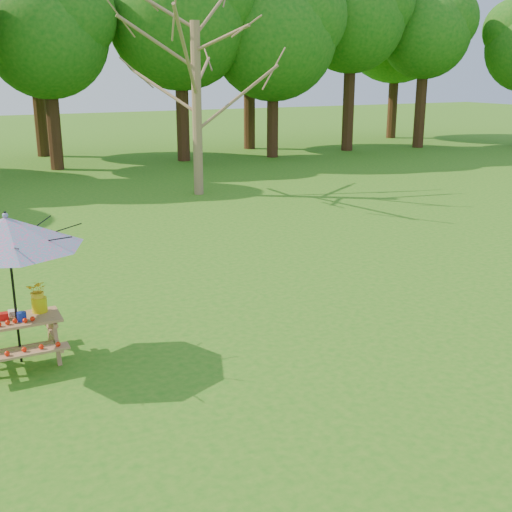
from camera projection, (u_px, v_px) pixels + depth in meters
name	position (u px, v px, depth m)	size (l,w,h in m)	color
ground	(433.00, 414.00, 7.96)	(120.00, 120.00, 0.00)	#277315
picnic_table	(19.00, 341.00, 9.30)	(1.20, 1.32, 0.67)	#987244
patio_umbrella	(7.00, 233.00, 8.85)	(2.10, 2.10, 2.25)	black
produce_bins	(14.00, 316.00, 9.19)	(0.37, 0.44, 0.13)	#B6100E
tomatoes_row	(7.00, 323.00, 8.98)	(0.77, 0.13, 0.07)	red
flower_bucket	(38.00, 295.00, 9.41)	(0.38, 0.36, 0.50)	#D8C90B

